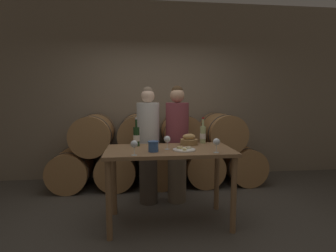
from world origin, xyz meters
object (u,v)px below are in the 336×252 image
Objects in this scene: wine_bottle_red at (136,136)px; wine_glass_far_left at (134,144)px; tasting_table at (169,160)px; person_right at (177,143)px; person_left at (148,144)px; wine_glass_center at (216,142)px; bread_basket at (189,140)px; wine_glass_left at (167,139)px; wine_bottle_white at (203,134)px; blue_crock at (153,146)px; cheese_plate at (184,149)px.

wine_glass_far_left is at bearing -92.30° from wine_bottle_red.
person_right is at bearing 73.75° from tasting_table.
wine_glass_center is (0.70, -0.89, 0.17)m from person_left.
bread_basket is 0.41m from wine_glass_left.
wine_bottle_red is at bearing 149.23° from tasting_table.
tasting_table is 4.33× the size of wine_bottle_white.
person_right is 4.73× the size of wine_bottle_red.
wine_bottle_red is 2.23× the size of wine_glass_far_left.
bread_basket reaches higher than blue_crock.
wine_glass_center is (0.48, -0.26, 0.24)m from tasting_table.
wine_glass_left is (0.17, 0.11, 0.05)m from blue_crock.
bread_basket is (0.28, 0.24, 0.18)m from tasting_table.
wine_glass_far_left is at bearing -144.12° from wine_glass_left.
blue_crock is at bearing 169.87° from wine_glass_center.
blue_crock is (0.19, -0.36, -0.05)m from wine_bottle_red.
person_left is 13.71× the size of blue_crock.
person_left reaches higher than wine_bottle_white.
bread_basket is 1.40× the size of wine_glass_center.
person_left is 0.83m from cheese_plate.
blue_crock is at bearing -63.11° from wine_bottle_red.
wine_bottle_white is (0.70, -0.31, 0.17)m from person_left.
wine_glass_left reaches higher than blue_crock.
blue_crock is at bearing -144.60° from tasting_table.
tasting_table is at bearing -139.07° from bread_basket.
cheese_plate is 1.63× the size of wine_glass_left.
person_left reaches higher than blue_crock.
wine_glass_far_left is at bearing -141.80° from bread_basket.
wine_bottle_white is at bearing -23.64° from person_left.
wine_bottle_red is (-0.57, -0.41, 0.17)m from person_right.
blue_crock reaches higher than tasting_table.
wine_bottle_red is 2.23× the size of wine_glass_left.
wine_glass_left is (-0.21, -0.66, 0.16)m from person_right.
person_right reaches higher than wine_glass_center.
wine_bottle_red is at bearing 148.30° from cheese_plate.
wine_bottle_red is 0.86m from wine_bottle_white.
person_left is 7.49× the size of bread_basket.
person_right is (0.18, 0.63, 0.08)m from tasting_table.
blue_crock is at bearing -88.04° from person_left.
person_left is at bearing 91.96° from blue_crock.
wine_bottle_white is 1.33× the size of cheese_plate.
wine_glass_center is at bearing -25.54° from cheese_plate.
wine_bottle_white reaches higher than tasting_table.
person_left is at bearing -179.99° from person_right.
person_right is 7.57× the size of bread_basket.
bread_basket is (-0.20, -0.09, -0.06)m from wine_bottle_white.
tasting_table is 0.55m from wine_glass_far_left.
tasting_table is 9.33× the size of wine_glass_far_left.
person_left reaches higher than cheese_plate.
wine_glass_center reaches higher than bread_basket.
person_right is 10.56× the size of wine_glass_far_left.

